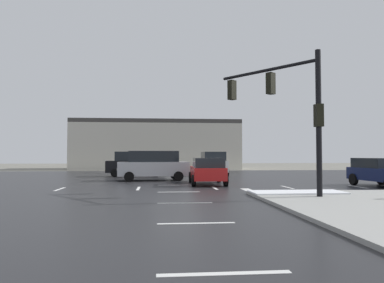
{
  "coord_description": "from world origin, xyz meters",
  "views": [
    {
      "loc": [
        -0.98,
        -19.38,
        1.76
      ],
      "look_at": [
        1.55,
        8.01,
        2.79
      ],
      "focal_mm": 34.32,
      "sensor_mm": 36.0,
      "label": 1
    }
  ],
  "objects": [
    {
      "name": "traffic_signal_mast",
      "position": [
        4.5,
        -4.31,
        4.04
      ],
      "size": [
        3.26,
        4.2,
        5.83
      ],
      "rotation": [
        0.0,
        0.0,
        2.23
      ],
      "color": "black",
      "rests_on": "sidewalk_corner"
    },
    {
      "name": "road_asphalt",
      "position": [
        0.0,
        0.0,
        0.01
      ],
      "size": [
        44.0,
        44.0,
        0.02
      ],
      "primitive_type": "cube",
      "color": "#232326",
      "rests_on": "ground_plane"
    },
    {
      "name": "lane_markings",
      "position": [
        1.2,
        -1.38,
        0.02
      ],
      "size": [
        36.15,
        36.15,
        0.01
      ],
      "color": "silver",
      "rests_on": "road_asphalt"
    },
    {
      "name": "strip_building_background",
      "position": [
        -1.17,
        28.49,
        3.08
      ],
      "size": [
        20.77,
        8.0,
        6.16
      ],
      "color": "beige",
      "rests_on": "ground_plane"
    },
    {
      "name": "suv_white",
      "position": [
        3.79,
        12.33,
        1.09
      ],
      "size": [
        2.23,
        4.87,
        2.03
      ],
      "rotation": [
        0.0,
        0.0,
        1.55
      ],
      "color": "white",
      "rests_on": "road_asphalt"
    },
    {
      "name": "suv_black",
      "position": [
        -2.78,
        11.13,
        1.09
      ],
      "size": [
        4.88,
        2.26,
        2.03
      ],
      "rotation": [
        0.0,
        0.0,
        3.16
      ],
      "color": "black",
      "rests_on": "road_asphalt"
    },
    {
      "name": "sedan_navy",
      "position": [
        11.42,
        -0.11,
        0.85
      ],
      "size": [
        2.28,
        4.63,
        1.58
      ],
      "rotation": [
        0.0,
        0.0,
        -1.5
      ],
      "color": "#141E47",
      "rests_on": "road_asphalt"
    },
    {
      "name": "ground_plane",
      "position": [
        0.0,
        0.0,
        0.0
      ],
      "size": [
        120.0,
        120.0,
        0.0
      ],
      "primitive_type": "plane",
      "color": "slate"
    },
    {
      "name": "sedan_red",
      "position": [
        1.94,
        2.25,
        0.85
      ],
      "size": [
        2.15,
        4.59,
        1.58
      ],
      "rotation": [
        0.0,
        0.0,
        1.54
      ],
      "color": "#B21919",
      "rests_on": "road_asphalt"
    },
    {
      "name": "snow_strip_curbside",
      "position": [
        5.0,
        -4.0,
        0.17
      ],
      "size": [
        4.0,
        1.6,
        0.06
      ],
      "primitive_type": "cube",
      "color": "white",
      "rests_on": "sidewalk_corner"
    },
    {
      "name": "suv_silver",
      "position": [
        -1.32,
        6.05,
        1.09
      ],
      "size": [
        4.95,
        2.48,
        2.03
      ],
      "rotation": [
        0.0,
        0.0,
        3.22
      ],
      "color": "#B7BABF",
      "rests_on": "road_asphalt"
    }
  ]
}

